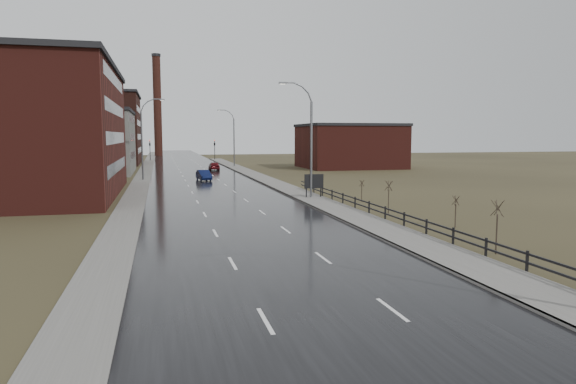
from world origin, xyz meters
TOP-DOWN VIEW (x-y plane):
  - ground at (0.00, 0.00)m, footprint 320.00×320.00m
  - road at (0.00, 60.00)m, footprint 14.00×300.00m
  - sidewalk_right at (8.60, 35.00)m, footprint 3.20×180.00m
  - curb_right at (7.08, 35.00)m, footprint 0.16×180.00m
  - sidewalk_left at (-8.20, 60.00)m, footprint 2.40×260.00m
  - warehouse_near at (-20.99, 45.00)m, footprint 22.44×28.56m
  - warehouse_mid at (-17.99, 78.00)m, footprint 16.32×20.40m
  - warehouse_far at (-22.99, 108.00)m, footprint 26.52×24.48m
  - building_right at (30.30, 82.00)m, footprint 18.36×16.32m
  - smokestack at (-6.00, 150.00)m, footprint 2.70×2.70m
  - streetlight_right_mid at (8.50, 36.00)m, footprint 3.36×0.28m
  - streetlight_left at (-7.70, 62.00)m, footprint 3.36×0.28m
  - streetlight_right_far at (8.50, 90.00)m, footprint 3.36×0.28m
  - guardrail at (10.30, 18.31)m, footprint 0.10×53.05m
  - shrub_c at (11.51, 10.85)m, footprint 0.67×0.71m
  - shrub_d at (13.83, 18.43)m, footprint 0.52×0.55m
  - shrub_e at (11.85, 24.79)m, footprint 0.64×0.67m
  - shrub_f at (12.89, 32.91)m, footprint 0.49×0.52m
  - billboard at (9.10, 36.06)m, footprint 1.96×0.17m
  - traffic_light_left at (-8.00, 120.00)m, footprint 0.58×2.73m
  - traffic_light_right at (8.00, 120.00)m, footprint 0.58×2.73m
  - car_near at (0.25, 59.60)m, footprint 2.02×4.45m
  - car_far at (3.83, 80.75)m, footprint 1.82×4.47m

SIDE VIEW (x-z plane):
  - ground at x=0.00m, z-range 0.00..0.00m
  - road at x=0.00m, z-range 0.00..0.06m
  - sidewalk_left at x=-8.20m, z-range 0.00..0.12m
  - sidewalk_right at x=8.60m, z-range 0.00..0.18m
  - curb_right at x=7.08m, z-range 0.00..0.18m
  - car_near at x=0.25m, z-range 0.00..1.42m
  - guardrail at x=10.30m, z-range 0.16..1.26m
  - car_far at x=3.83m, z-range 0.00..1.52m
  - shrub_f at x=12.89m, z-range 0.06..2.13m
  - shrub_d at x=13.83m, z-range 0.07..2.25m
  - shrub_e at x=11.85m, z-range 0.09..2.79m
  - shrub_c at x=11.51m, z-range 0.09..2.96m
  - billboard at x=9.10m, z-range 0.43..2.88m
  - building_right at x=30.30m, z-range 0.01..8.51m
  - traffic_light_left at x=-8.00m, z-range 1.95..7.25m
  - traffic_light_right at x=8.00m, z-range 1.95..7.25m
  - warehouse_mid at x=-17.99m, z-range 0.01..10.51m
  - streetlight_right_mid at x=8.50m, z-range 0.16..11.51m
  - streetlight_left at x=-7.70m, z-range 0.16..11.51m
  - streetlight_right_far at x=8.50m, z-range 0.16..11.51m
  - warehouse_near at x=-20.99m, z-range 0.01..13.51m
  - warehouse_far at x=-22.99m, z-range 0.01..15.51m
  - smokestack at x=-6.00m, z-range 0.15..30.85m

